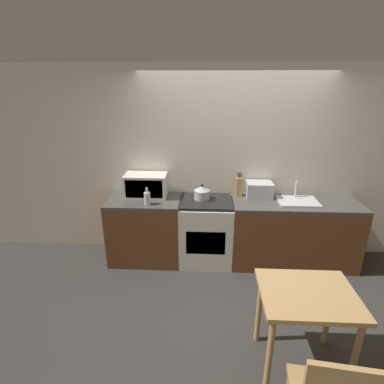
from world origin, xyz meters
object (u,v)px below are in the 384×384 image
at_px(stove_range, 206,231).
at_px(dining_table, 306,305).
at_px(microwave, 146,185).
at_px(toaster_oven, 259,190).
at_px(bottle, 147,198).
at_px(kettle, 202,193).

distance_m(stove_range, dining_table, 1.85).
height_order(microwave, toaster_oven, microwave).
relative_size(microwave, bottle, 2.51).
bearing_deg(toaster_oven, bottle, -167.10).
bearing_deg(bottle, dining_table, -42.83).
distance_m(kettle, dining_table, 1.94).
bearing_deg(microwave, dining_table, -46.88).
relative_size(kettle, bottle, 0.94).
xyz_separation_m(stove_range, toaster_oven, (0.71, 0.16, 0.56)).
bearing_deg(microwave, kettle, -5.85).
height_order(kettle, bottle, bottle).
height_order(stove_range, microwave, microwave).
distance_m(bottle, toaster_oven, 1.50).
bearing_deg(kettle, microwave, 174.15).
xyz_separation_m(microwave, toaster_oven, (1.53, 0.04, -0.05)).
distance_m(microwave, bottle, 0.31).
relative_size(bottle, dining_table, 0.29).
relative_size(stove_range, kettle, 4.28).
xyz_separation_m(microwave, bottle, (0.07, -0.30, -0.07)).
height_order(kettle, dining_table, kettle).
relative_size(stove_range, dining_table, 1.15).
bearing_deg(microwave, toaster_oven, 1.42).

